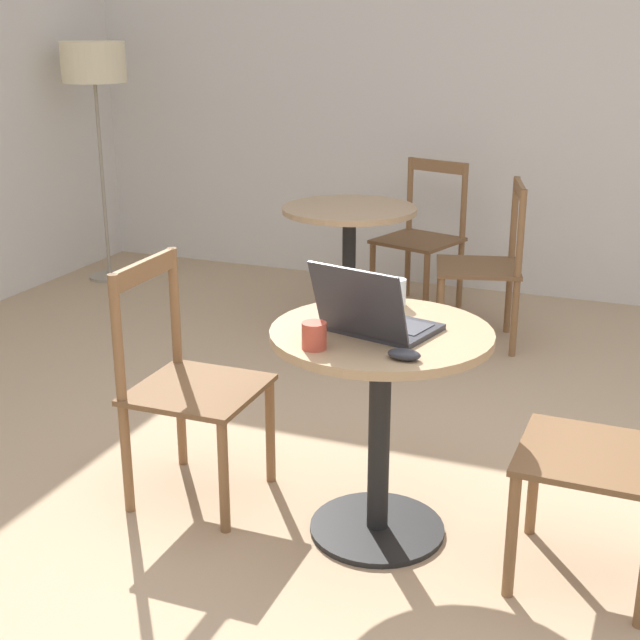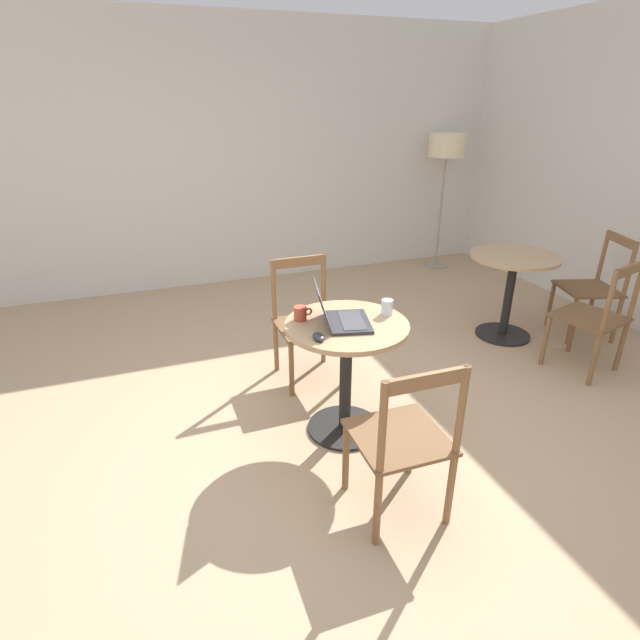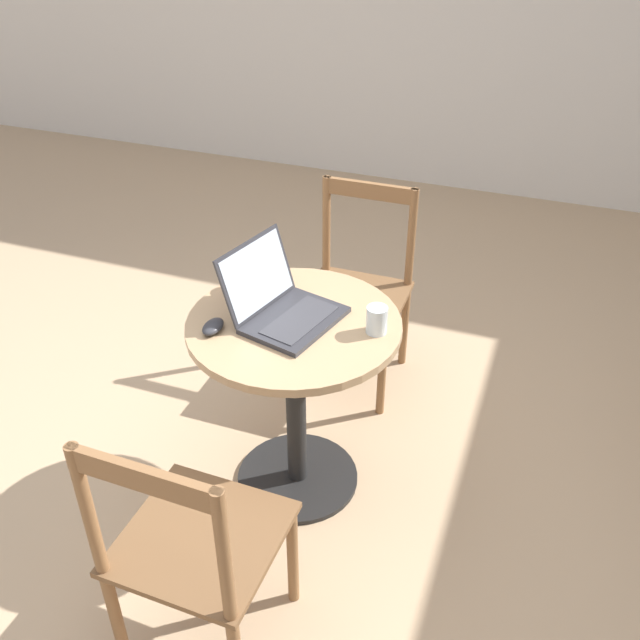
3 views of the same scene
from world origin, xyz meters
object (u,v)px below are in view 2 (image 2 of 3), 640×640
object	(u,v)px
mug	(301,313)
chair_mid_front	(596,318)
cafe_table_mid	(512,278)
chair_near_back	(306,322)
drinking_glass	(387,307)
cafe_table_near	(346,354)
chair_mid_right	(593,287)
mouse	(319,337)
laptop	(340,316)
floor_lamp	(447,151)
chair_near_front	(403,440)

from	to	relation	value
mug	chair_mid_front	bearing A→B (deg)	-2.16
cafe_table_mid	chair_near_back	xyz separation A→B (m)	(-1.85, -0.04, -0.10)
cafe_table_mid	drinking_glass	bearing A→B (deg)	-154.96
cafe_table_near	chair_mid_right	size ratio (longest dim) A/B	0.83
chair_mid_right	mouse	xyz separation A→B (m)	(-2.76, -0.69, 0.32)
cafe_table_mid	laptop	bearing A→B (deg)	-158.01
mouse	floor_lamp	bearing A→B (deg)	47.49
floor_lamp	mug	bearing A→B (deg)	-135.55
mouse	mug	bearing A→B (deg)	91.56
cafe_table_mid	chair_mid_right	size ratio (longest dim) A/B	0.83
chair_near_back	chair_mid_right	xyz separation A→B (m)	(2.54, -0.18, 0.00)
cafe_table_near	mouse	world-z (taller)	mouse
laptop	mouse	xyz separation A→B (m)	(-0.18, -0.15, -0.03)
floor_lamp	drinking_glass	bearing A→B (deg)	-128.29
chair_near_front	chair_mid_right	size ratio (longest dim) A/B	1.00
mug	drinking_glass	xyz separation A→B (m)	(0.51, -0.10, 0.00)
chair_near_back	chair_mid_right	size ratio (longest dim) A/B	1.00
cafe_table_mid	chair_mid_front	xyz separation A→B (m)	(0.19, -0.72, -0.10)
mug	drinking_glass	bearing A→B (deg)	-11.44
chair_mid_front	drinking_glass	world-z (taller)	chair_mid_front
cafe_table_near	chair_mid_front	bearing A→B (deg)	1.49
cafe_table_mid	drinking_glass	size ratio (longest dim) A/B	7.92
chair_mid_right	laptop	size ratio (longest dim) A/B	2.27
cafe_table_mid	laptop	distance (m)	2.05
chair_mid_front	mug	xyz separation A→B (m)	(-2.26, 0.09, 0.34)
mouse	mug	xyz separation A→B (m)	(-0.01, 0.28, 0.03)
cafe_table_near	mouse	size ratio (longest dim) A/B	7.37
chair_mid_front	cafe_table_mid	bearing A→B (deg)	104.61
chair_mid_front	floor_lamp	bearing A→B (deg)	82.46
cafe_table_mid	chair_near_back	distance (m)	1.85
chair_mid_right	laptop	world-z (taller)	laptop
cafe_table_near	cafe_table_mid	xyz separation A→B (m)	(1.84, 0.77, 0.00)
laptop	drinking_glass	world-z (taller)	laptop
mug	cafe_table_mid	bearing A→B (deg)	16.87
cafe_table_near	mouse	distance (m)	0.34
mouse	chair_mid_front	bearing A→B (deg)	4.92
laptop	floor_lamp	bearing A→B (deg)	48.05
chair_mid_front	mug	bearing A→B (deg)	177.84
floor_lamp	chair_mid_front	bearing A→B (deg)	-97.54
mouse	mug	size ratio (longest dim) A/B	0.89
chair_near_front	laptop	distance (m)	0.81
chair_mid_right	mouse	world-z (taller)	chair_mid_right
cafe_table_mid	chair_near_front	bearing A→B (deg)	-141.15
chair_near_back	chair_near_front	world-z (taller)	same
laptop	mug	distance (m)	0.23
mouse	chair_near_front	bearing A→B (deg)	-70.18
mouse	drinking_glass	world-z (taller)	drinking_glass
cafe_table_mid	drinking_glass	world-z (taller)	drinking_glass
chair_mid_front	drinking_glass	size ratio (longest dim) A/B	9.51
cafe_table_mid	chair_mid_right	xyz separation A→B (m)	(0.69, -0.22, -0.10)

